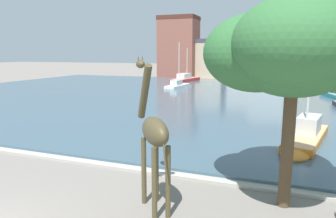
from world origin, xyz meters
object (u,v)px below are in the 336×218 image
object	(u,v)px
sailboat_red	(187,79)
giraffe_statue	(154,133)
sailboat_green	(310,86)
shade_tree	(293,47)
sailboat_orange	(305,138)
sailboat_white	(179,85)

from	to	relation	value
sailboat_red	giraffe_statue	bearing A→B (deg)	-74.18
sailboat_green	shade_tree	bearing A→B (deg)	-94.89
shade_tree	sailboat_green	bearing A→B (deg)	85.11
giraffe_statue	sailboat_orange	xyz separation A→B (m)	(5.38, 9.65, -2.17)
sailboat_green	sailboat_red	size ratio (longest dim) A/B	0.84
giraffe_statue	sailboat_green	bearing A→B (deg)	79.81
giraffe_statue	sailboat_green	world-z (taller)	sailboat_green
sailboat_white	shade_tree	bearing A→B (deg)	-65.53
sailboat_green	shade_tree	xyz separation A→B (m)	(-3.53, -41.18, 5.14)
giraffe_statue	sailboat_white	distance (m)	37.84
shade_tree	giraffe_statue	bearing A→B (deg)	-154.53
sailboat_white	sailboat_green	size ratio (longest dim) A/B	0.90
sailboat_white	shade_tree	world-z (taller)	shade_tree
sailboat_white	sailboat_green	xyz separation A→B (m)	(19.01, 7.14, -0.01)
sailboat_green	sailboat_orange	bearing A→B (deg)	-94.06
sailboat_white	sailboat_green	world-z (taller)	sailboat_green
giraffe_statue	sailboat_orange	bearing A→B (deg)	60.86
sailboat_red	shade_tree	xyz separation A→B (m)	(17.44, -44.57, 5.04)
giraffe_statue	sailboat_white	size ratio (longest dim) A/B	0.75
sailboat_white	shade_tree	size ratio (longest dim) A/B	0.94
giraffe_statue	sailboat_red	bearing A→B (deg)	105.82
sailboat_orange	sailboat_red	bearing A→B (deg)	116.72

